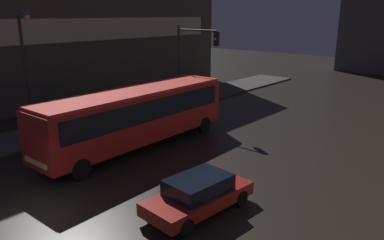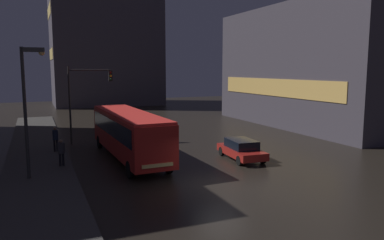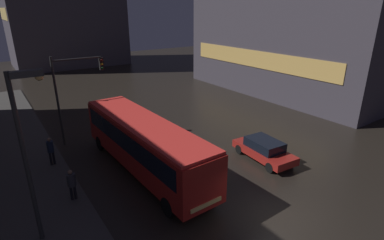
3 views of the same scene
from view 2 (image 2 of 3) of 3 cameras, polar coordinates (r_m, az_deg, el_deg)
The scene contains 10 objects.
ground_plane at distance 20.44m, azimuth 4.47°, elevation -9.91°, with size 120.00×120.00×0.00m, color black.
sidewalk_left at distance 27.94m, azimuth -22.45°, elevation -5.50°, with size 4.00×48.00×0.15m.
building_right_block at distance 43.55m, azimuth 17.91°, elevation 7.70°, with size 10.07×23.67×12.88m.
building_far_backdrop at distance 68.60m, azimuth -13.08°, elevation 12.84°, with size 18.07×12.00×25.02m.
bus_near at distance 26.13m, azimuth -9.62°, elevation -1.57°, with size 2.94×11.97×3.26m.
car_taxi at distance 26.10m, azimuth 7.54°, elevation -4.41°, with size 2.20×4.48×1.39m.
pedestrian_near at distance 24.87m, azimuth -19.31°, elevation -4.31°, with size 0.45×0.45×1.70m.
pedestrian_mid at distance 29.36m, azimuth -20.10°, elevation -2.43°, with size 0.47×0.47×1.82m.
traffic_light_main at distance 32.26m, azimuth -16.04°, elevation 4.21°, with size 3.61×0.35×6.43m.
street_lamp_sidewalk at distance 22.25m, azimuth -23.60°, elevation 3.98°, with size 1.25×0.36×7.24m.
Camera 2 is at (-9.02, -17.26, 6.19)m, focal length 35.00 mm.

